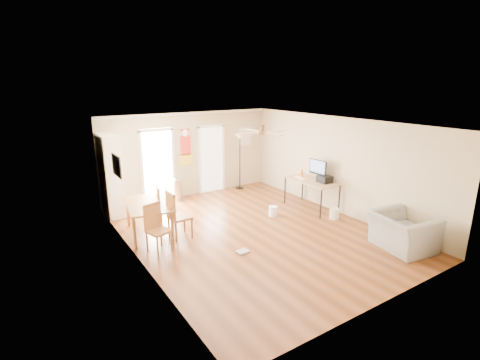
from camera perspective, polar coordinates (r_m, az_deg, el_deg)
floor at (r=8.70m, az=2.16°, el=-8.21°), size 7.00×7.00×0.00m
ceiling at (r=8.02m, az=2.35°, el=9.07°), size 5.50×7.00×0.00m
wall_back at (r=11.23m, az=-8.07°, el=4.06°), size 5.50×0.04×2.60m
wall_front at (r=5.91m, az=22.29°, el=-7.53°), size 5.50×0.04×2.60m
wall_left at (r=7.11m, az=-16.24°, el=-3.12°), size 0.04×7.00×2.60m
wall_right at (r=10.05m, az=15.22°, el=2.32°), size 0.04×7.00×2.60m
crown_molding at (r=8.02m, az=2.35°, el=8.78°), size 5.50×7.00×0.08m
kitchen_doorway at (r=10.88m, az=-13.00°, el=2.10°), size 0.90×0.10×2.10m
bathroom_doorway at (r=11.59m, az=-4.62°, el=3.26°), size 0.80×0.10×2.10m
wall_decal at (r=11.12m, az=-8.66°, el=5.23°), size 0.46×0.03×1.10m
ac_grille at (r=12.12m, az=0.80°, el=6.96°), size 0.50×0.04×0.60m
framed_poster at (r=8.32m, az=-19.11°, el=2.17°), size 0.04×0.66×0.48m
ceiling_fan at (r=7.80m, az=3.62°, el=7.61°), size 1.24×1.24×0.20m
bookshelf at (r=10.06m, az=-19.94°, el=0.71°), size 0.52×1.02×2.18m
dining_table at (r=8.67m, az=-14.35°, el=-6.03°), size 1.18×1.68×0.77m
dining_chair_right_a at (r=9.02m, az=-11.61°, el=-4.16°), size 0.51×0.51×1.02m
dining_chair_right_b at (r=8.31m, az=-9.59°, el=-5.46°), size 0.47×0.47×1.11m
dining_chair_near at (r=7.74m, az=-12.86°, el=-7.57°), size 0.53×0.53×1.03m
trash_can at (r=10.99m, az=-10.03°, el=-1.53°), size 0.34×0.34×0.65m
torchiere_lamp at (r=11.88m, az=-0.01°, el=2.98°), size 0.39×0.39×1.84m
computer_desk at (r=10.30m, az=11.26°, el=-2.24°), size 0.77×1.54×0.82m
imac at (r=10.18m, az=12.29°, el=1.58°), size 0.19×0.62×0.57m
keyboard at (r=10.35m, az=9.57°, el=0.35°), size 0.22×0.43×0.02m
printer at (r=10.02m, az=13.35°, el=0.14°), size 0.34×0.38×0.19m
orange_bottle at (r=10.43m, az=9.81°, el=1.01°), size 0.09×0.09×0.21m
wastebasket_a at (r=9.65m, az=5.31°, el=-4.97°), size 0.28×0.28×0.27m
wastebasket_b at (r=9.75m, az=14.82°, el=-5.20°), size 0.30×0.30×0.28m
floor_cloth at (r=7.70m, az=0.41°, el=-11.35°), size 0.27×0.21×0.04m
armchair at (r=8.45m, az=24.44°, el=-7.53°), size 1.24×1.37×0.78m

